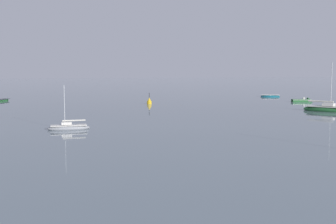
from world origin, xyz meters
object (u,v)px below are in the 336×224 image
(rowboat_moored_4, at_px, (270,96))
(sailboat_moored_0, at_px, (326,109))
(rowboat_moored_2, at_px, (3,100))
(channel_buoy, at_px, (149,101))
(motorboat_moored_0, at_px, (304,101))
(sailboat_moored_2, at_px, (69,127))

(rowboat_moored_4, bearing_deg, sailboat_moored_0, 98.07)
(rowboat_moored_2, xyz_separation_m, rowboat_moored_4, (60.85, -6.58, 0.03))
(sailboat_moored_0, xyz_separation_m, rowboat_moored_2, (-47.94, 40.89, -0.18))
(sailboat_moored_0, bearing_deg, rowboat_moored_2, -162.05)
(channel_buoy, bearing_deg, rowboat_moored_2, 146.49)
(motorboat_moored_0, xyz_separation_m, rowboat_moored_4, (3.13, 16.70, -0.00))
(sailboat_moored_0, distance_m, rowboat_moored_4, 36.66)
(motorboat_moored_0, distance_m, channel_buoy, 31.74)
(sailboat_moored_0, relative_size, channel_buoy, 3.44)
(motorboat_moored_0, relative_size, rowboat_moored_2, 1.10)
(rowboat_moored_2, bearing_deg, rowboat_moored_4, -72.92)
(rowboat_moored_2, bearing_deg, sailboat_moored_0, -107.21)
(channel_buoy, bearing_deg, rowboat_moored_4, 17.70)
(motorboat_moored_0, xyz_separation_m, channel_buoy, (-31.22, 5.73, 0.26))
(sailboat_moored_0, distance_m, channel_buoy, 31.69)
(sailboat_moored_0, distance_m, rowboat_moored_2, 63.01)
(rowboat_moored_2, height_order, channel_buoy, channel_buoy)
(sailboat_moored_0, distance_m, sailboat_moored_2, 40.31)
(sailboat_moored_2, bearing_deg, channel_buoy, -117.37)
(sailboat_moored_2, xyz_separation_m, rowboat_moored_4, (52.65, 41.09, -0.01))
(channel_buoy, bearing_deg, motorboat_moored_0, -10.40)
(motorboat_moored_0, bearing_deg, channel_buoy, -170.18)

